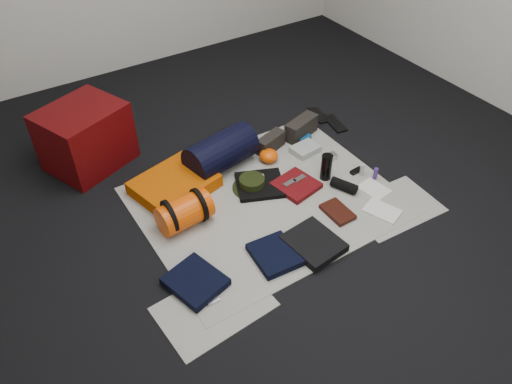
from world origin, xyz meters
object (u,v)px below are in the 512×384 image
red_cabinet (85,137)px  water_bottle (326,167)px  sleeping_pad (175,184)px  stuff_sack (185,212)px  navy_duffel (221,152)px  compact_camera (330,157)px  paperback_book (338,212)px

red_cabinet → water_bottle: bearing=-60.9°
sleeping_pad → stuff_sack: (-0.08, -0.33, 0.05)m
sleeping_pad → navy_duffel: navy_duffel is taller
red_cabinet → navy_duffel: bearing=-58.3°
water_bottle → compact_camera: bearing=42.6°
red_cabinet → paperback_book: bearing=-72.3°
red_cabinet → sleeping_pad: size_ratio=1.06×
red_cabinet → sleeping_pad: (0.37, -0.60, -0.17)m
water_bottle → compact_camera: water_bottle is taller
compact_camera → paperback_book: 0.57m
sleeping_pad → navy_duffel: bearing=6.9°
water_bottle → paperback_book: size_ratio=0.90×
paperback_book → water_bottle: bearing=64.0°
stuff_sack → compact_camera: (1.17, 0.03, -0.08)m
red_cabinet → stuff_sack: red_cabinet is taller
stuff_sack → paperback_book: stuff_sack is taller
sleeping_pad → compact_camera: (1.08, -0.30, -0.03)m
red_cabinet → navy_duffel: (0.75, -0.55, -0.08)m
navy_duffel → water_bottle: bearing=-53.5°
sleeping_pad → stuff_sack: size_ratio=1.53×
stuff_sack → compact_camera: 1.17m
navy_duffel → compact_camera: 0.79m
red_cabinet → stuff_sack: (0.28, -0.93, -0.12)m
sleeping_pad → compact_camera: size_ratio=5.04×
sleeping_pad → stuff_sack: 0.34m
sleeping_pad → compact_camera: bearing=-15.4°
navy_duffel → stuff_sack: bearing=-152.6°
stuff_sack → paperback_book: bearing=-27.5°
navy_duffel → paperback_book: bearing=-76.1°
navy_duffel → paperback_book: (0.38, -0.81, -0.11)m
stuff_sack → paperback_book: size_ratio=1.54×
navy_duffel → compact_camera: bearing=-37.4°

